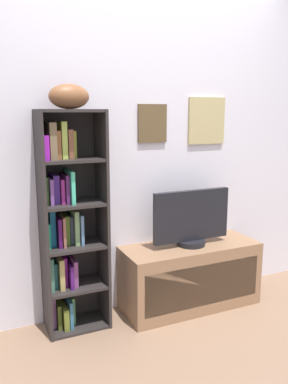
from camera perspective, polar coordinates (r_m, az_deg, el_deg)
name	(u,v)px	position (r m, az deg, el deg)	size (l,w,h in m)	color
back_wall	(138,151)	(2.99, -0.90, 5.90)	(4.80, 0.08, 2.44)	silver
bookshelf	(67,224)	(2.77, -11.10, -4.54)	(0.43, 0.28, 1.53)	#2A2424
football	(69,97)	(2.64, -10.79, 13.42)	(0.27, 0.16, 0.16)	brown
tv_stand	(190,275)	(3.19, 6.70, -11.91)	(1.08, 0.41, 0.50)	#8D6748
television	(191,219)	(3.03, 6.89, -3.89)	(0.63, 0.22, 0.43)	black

